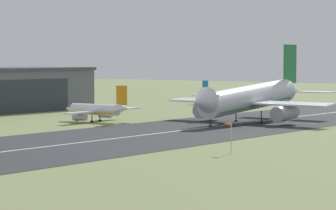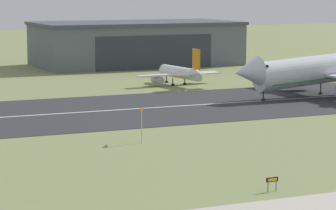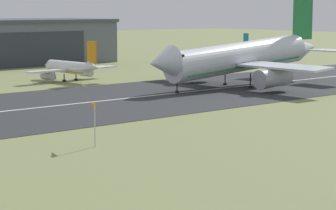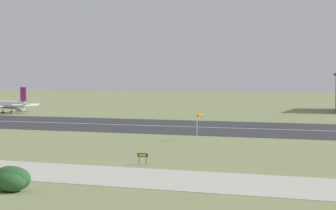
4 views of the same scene
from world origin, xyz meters
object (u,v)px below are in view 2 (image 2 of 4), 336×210
object	(u,v)px
windsock_pole	(142,110)
runway_sign	(272,181)
airplane_landing	(334,69)
airplane_parked_centre	(179,73)

from	to	relation	value
windsock_pole	runway_sign	bearing A→B (deg)	-86.03
airplane_landing	windsock_pole	bearing A→B (deg)	-151.26
windsock_pole	runway_sign	size ratio (longest dim) A/B	3.22
airplane_parked_centre	windsock_pole	world-z (taller)	airplane_parked_centre
airplane_landing	runway_sign	size ratio (longest dim) A/B	30.34
airplane_landing	airplane_parked_centre	xyz separation A→B (m)	(-22.35, 31.31, -2.96)
airplane_parked_centre	windsock_pole	size ratio (longest dim) A/B	4.13
windsock_pole	runway_sign	distance (m)	34.58
airplane_landing	windsock_pole	xyz separation A→B (m)	(-56.64, -31.06, -1.25)
airplane_parked_centre	runway_sign	xyz separation A→B (m)	(-31.91, -96.68, -1.78)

